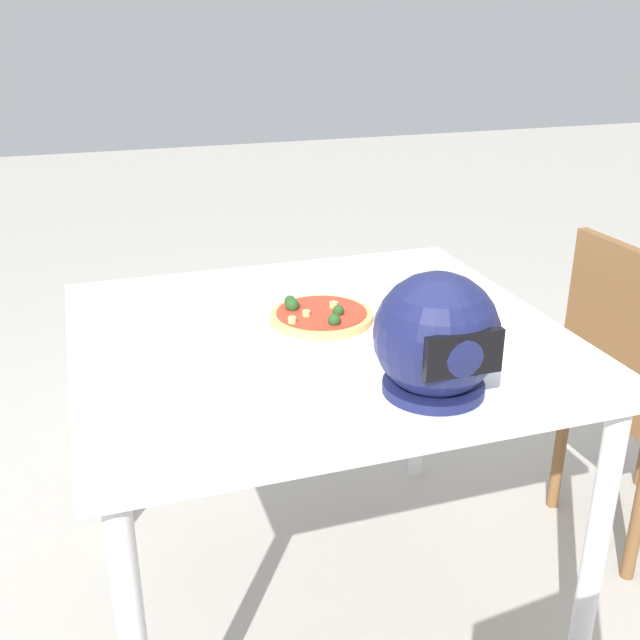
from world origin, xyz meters
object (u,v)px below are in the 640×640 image
(pizza, at_px, (321,315))
(motorcycle_helmet, at_px, (437,337))
(dining_table, at_px, (318,365))
(chair_side, at_px, (636,382))

(pizza, bearing_deg, motorcycle_helmet, 105.54)
(motorcycle_helmet, bearing_deg, pizza, -74.46)
(pizza, height_order, motorcycle_helmet, motorcycle_helmet)
(dining_table, xyz_separation_m, chair_side, (-0.91, 0.02, -0.18))
(dining_table, xyz_separation_m, pizza, (-0.02, -0.03, 0.11))
(dining_table, distance_m, pizza, 0.12)
(motorcycle_helmet, distance_m, chair_side, 0.93)
(dining_table, xyz_separation_m, motorcycle_helmet, (-0.12, 0.34, 0.20))
(chair_side, bearing_deg, pizza, -3.68)
(motorcycle_helmet, bearing_deg, chair_side, -157.92)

